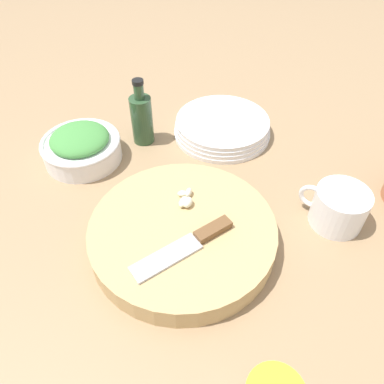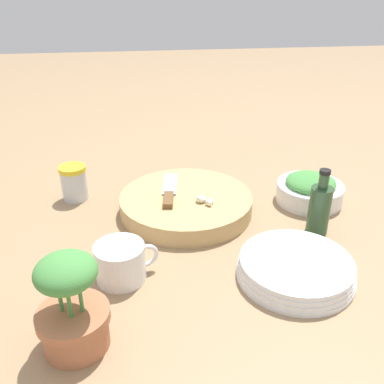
# 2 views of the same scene
# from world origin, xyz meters

# --- Properties ---
(ground_plane) EXTENTS (5.00, 5.00, 0.00)m
(ground_plane) POSITION_xyz_m (0.00, 0.00, 0.00)
(ground_plane) COLOR #997A56
(cutting_board) EXTENTS (0.32, 0.32, 0.04)m
(cutting_board) POSITION_xyz_m (0.06, -0.10, 0.02)
(cutting_board) COLOR tan
(cutting_board) RESTS_ON ground_plane
(chef_knife) EXTENTS (0.05, 0.18, 0.01)m
(chef_knife) POSITION_xyz_m (0.10, -0.12, 0.05)
(chef_knife) COLOR brown
(chef_knife) RESTS_ON cutting_board
(garlic_cloves) EXTENTS (0.05, 0.05, 0.02)m
(garlic_cloves) POSITION_xyz_m (0.02, -0.06, 0.05)
(garlic_cloves) COLOR #EEE9CD
(garlic_cloves) RESTS_ON cutting_board
(herb_bowl) EXTENTS (0.17, 0.17, 0.07)m
(herb_bowl) POSITION_xyz_m (-0.26, -0.11, 0.03)
(herb_bowl) COLOR white
(herb_bowl) RESTS_ON ground_plane
(coffee_mug) EXTENTS (0.12, 0.10, 0.07)m
(coffee_mug) POSITION_xyz_m (0.21, 0.14, 0.04)
(coffee_mug) COLOR white
(coffee_mug) RESTS_ON ground_plane
(plate_stack) EXTENTS (0.22, 0.22, 0.04)m
(plate_stack) POSITION_xyz_m (-0.12, 0.18, 0.02)
(plate_stack) COLOR white
(plate_stack) RESTS_ON ground_plane
(oil_bottle) EXTENTS (0.05, 0.05, 0.15)m
(oil_bottle) POSITION_xyz_m (-0.22, 0.03, 0.06)
(oil_bottle) COLOR #2D4C2D
(oil_bottle) RESTS_ON ground_plane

